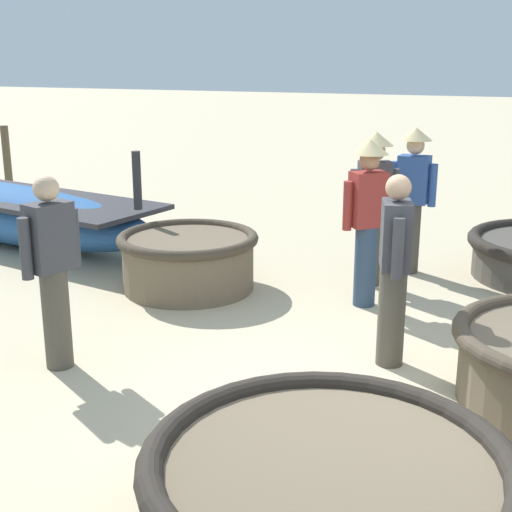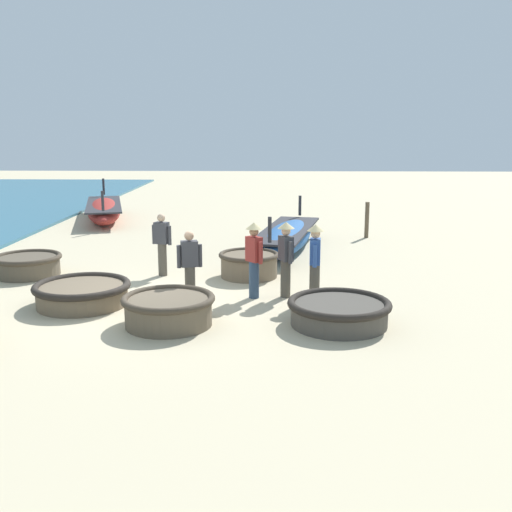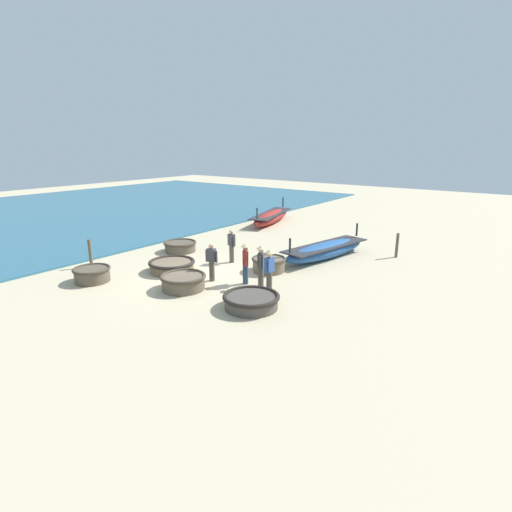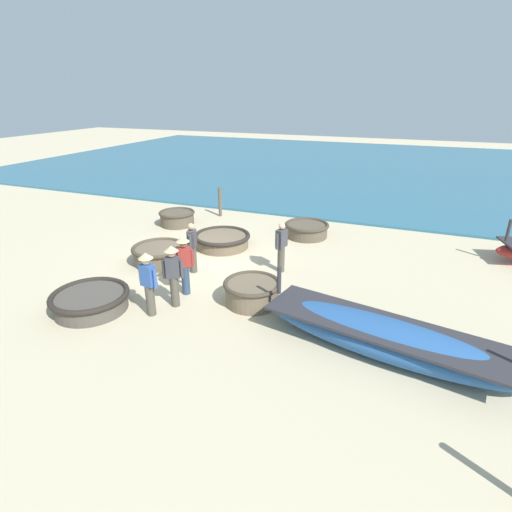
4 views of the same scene
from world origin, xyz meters
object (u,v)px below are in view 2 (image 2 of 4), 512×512
(coracle_tilted, at_px, (339,311))
(fisherman_hauling, at_px, (190,266))
(coracle_front_right, at_px, (82,293))
(fisherman_by_coracle, at_px, (315,258))
(fisherman_with_hat, at_px, (254,255))
(fisherman_standing_left, at_px, (162,243))
(coracle_weathered, at_px, (28,264))
(long_boat_white_hull, at_px, (287,237))
(mooring_post_mid_beach, at_px, (367,220))
(long_boat_ochre_hull, at_px, (104,210))
(coracle_beside_post, at_px, (169,309))
(coracle_far_right, at_px, (249,264))
(fisherman_standing_right, at_px, (286,254))

(coracle_tilted, relative_size, fisherman_hauling, 1.25)
(coracle_front_right, bearing_deg, fisherman_by_coracle, 5.08)
(fisherman_hauling, bearing_deg, fisherman_with_hat, 21.66)
(fisherman_standing_left, height_order, fisherman_by_coracle, fisherman_by_coracle)
(fisherman_hauling, bearing_deg, coracle_weathered, 151.65)
(long_boat_white_hull, xyz_separation_m, mooring_post_mid_beach, (2.75, 2.17, 0.21))
(mooring_post_mid_beach, bearing_deg, long_boat_ochre_hull, 160.10)
(coracle_front_right, distance_m, fisherman_hauling, 2.33)
(coracle_beside_post, xyz_separation_m, long_boat_ochre_hull, (-4.83, 12.97, 0.10))
(coracle_beside_post, bearing_deg, mooring_post_mid_beach, 61.28)
(coracle_far_right, distance_m, coracle_front_right, 4.24)
(long_boat_ochre_hull, bearing_deg, coracle_beside_post, -69.56)
(fisherman_standing_right, bearing_deg, coracle_tilted, -62.86)
(fisherman_standing_right, relative_size, fisherman_by_coracle, 1.00)
(coracle_front_right, bearing_deg, coracle_weathered, 130.87)
(coracle_weathered, bearing_deg, fisherman_by_coracle, -16.48)
(coracle_far_right, relative_size, coracle_weathered, 0.90)
(fisherman_hauling, bearing_deg, fisherman_by_coracle, 6.64)
(coracle_front_right, relative_size, fisherman_with_hat, 1.21)
(coracle_tilted, relative_size, fisherman_with_hat, 1.17)
(long_boat_ochre_hull, relative_size, fisherman_standing_right, 3.64)
(mooring_post_mid_beach, bearing_deg, long_boat_white_hull, -141.81)
(fisherman_standing_left, relative_size, fisherman_by_coracle, 0.94)
(coracle_front_right, bearing_deg, fisherman_hauling, 3.25)
(coracle_far_right, distance_m, fisherman_hauling, 2.72)
(long_boat_white_hull, distance_m, fisherman_with_hat, 5.39)
(long_boat_ochre_hull, xyz_separation_m, fisherman_standing_left, (4.02, -9.10, 0.42))
(long_boat_ochre_hull, bearing_deg, coracle_weathered, -86.18)
(coracle_front_right, bearing_deg, coracle_far_right, 36.80)
(long_boat_ochre_hull, bearing_deg, long_boat_white_hull, -38.69)
(coracle_weathered, distance_m, fisherman_by_coracle, 7.40)
(mooring_post_mid_beach, bearing_deg, coracle_far_right, -124.05)
(coracle_front_right, height_order, long_boat_white_hull, long_boat_white_hull)
(long_boat_ochre_hull, distance_m, fisherman_hauling, 12.65)
(coracle_beside_post, bearing_deg, fisherman_standing_right, 41.71)
(coracle_tilted, height_order, long_boat_ochre_hull, long_boat_ochre_hull)
(long_boat_ochre_hull, relative_size, fisherman_standing_left, 3.87)
(long_boat_ochre_hull, bearing_deg, fisherman_hauling, -66.43)
(fisherman_by_coracle, xyz_separation_m, mooring_post_mid_beach, (2.28, 7.68, -0.35))
(coracle_tilted, relative_size, long_boat_white_hull, 0.34)
(long_boat_ochre_hull, bearing_deg, fisherman_with_hat, -60.04)
(fisherman_standing_left, bearing_deg, mooring_post_mid_beach, 42.77)
(coracle_beside_post, height_order, long_boat_white_hull, long_boat_white_hull)
(mooring_post_mid_beach, bearing_deg, fisherman_standing_left, -137.23)
(coracle_far_right, height_order, coracle_front_right, coracle_far_right)
(fisherman_standing_left, bearing_deg, long_boat_ochre_hull, 113.81)
(coracle_tilted, xyz_separation_m, coracle_front_right, (-5.24, 1.15, 0.00))
(coracle_tilted, distance_m, coracle_front_right, 5.37)
(coracle_tilted, xyz_separation_m, coracle_beside_post, (-3.21, -0.10, 0.05))
(long_boat_white_hull, xyz_separation_m, long_boat_ochre_hull, (-7.21, 5.77, 0.02))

